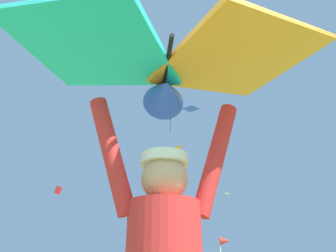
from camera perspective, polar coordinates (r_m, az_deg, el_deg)
The scene contains 9 objects.
held_stunt_kite at distance 1.73m, azimuth -0.32°, elevation 11.60°, with size 1.87×1.07×0.41m.
distant_kite_blue_low_right at distance 18.71m, azimuth 4.31°, elevation 3.37°, with size 0.86×0.86×0.19m.
distant_kite_black_high_right at distance 26.23m, azimuth -3.91°, elevation 9.66°, with size 1.21×1.23×0.37m.
distant_kite_black_overhead_distant at distance 32.16m, azimuth 0.41°, elevation 1.64°, with size 1.15×1.20×2.13m.
distant_kite_orange_mid_right at distance 27.33m, azimuth 1.90°, elevation -4.02°, with size 0.97×1.00×0.36m.
distant_kite_purple_low_left at distance 33.45m, azimuth -15.17°, elevation 10.46°, with size 0.70×0.74×1.00m.
distant_kite_red_mid_left at distance 31.03m, azimuth -19.93°, elevation -11.27°, with size 0.67×0.56×0.84m.
distant_kite_yellow_far_center at distance 37.53m, azimuth 11.06°, elevation -12.33°, with size 0.99×0.97×0.32m.
marker_flag at distance 9.10m, azimuth 10.54°, elevation -21.39°, with size 0.30×0.24×2.02m.
Camera 1 is at (0.12, -1.34, 1.07)m, focal length 32.44 mm.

